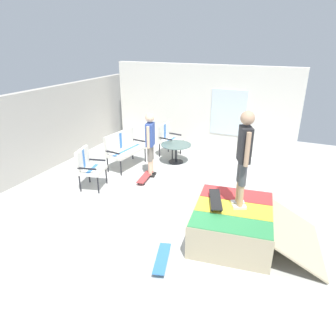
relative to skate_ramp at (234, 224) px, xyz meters
name	(u,v)px	position (x,y,z in m)	size (l,w,h in m)	color
ground_plane	(168,203)	(0.79, 1.68, -0.38)	(12.00, 12.00, 0.10)	#B2B2AD
back_wall_cinderblock	(31,134)	(0.79, 5.68, 0.79)	(9.00, 0.20, 2.24)	#ADA89E
house_facade	(202,109)	(4.59, 2.17, 1.05)	(0.23, 6.00, 2.75)	white
skate_ramp	(234,224)	(0.00, 0.00, 0.00)	(1.90, 2.46, 0.66)	tan
patio_bench	(123,146)	(2.21, 3.73, 0.29)	(1.30, 0.69, 1.02)	black
patio_chair_near_house	(167,137)	(3.58, 2.96, 0.28)	(0.68, 0.62, 1.02)	black
patio_chair_by_wall	(88,165)	(0.66, 3.80, 0.28)	(0.73, 0.68, 1.02)	black
patio_table	(176,150)	(3.10, 2.46, 0.08)	(0.90, 0.90, 0.57)	black
person_watching	(150,140)	(1.93, 2.71, 0.69)	(0.47, 0.29, 1.73)	black
person_skater	(244,153)	(0.10, -0.03, 1.36)	(0.45, 0.33, 1.75)	silver
skateboard_by_bench	(145,177)	(1.60, 2.72, -0.24)	(0.82, 0.31, 0.10)	#B23838
skateboard_spare	(162,258)	(-1.16, 0.93, -0.24)	(0.82, 0.41, 0.10)	#3372B2
skateboard_on_ramp	(215,199)	(0.01, 0.38, 0.42)	(0.82, 0.46, 0.10)	black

